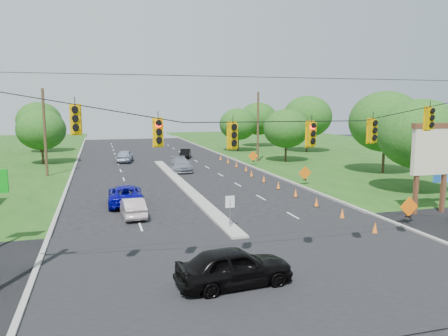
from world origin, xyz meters
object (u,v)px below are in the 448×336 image
object	(u,v)px
black_sedan	(234,267)
blue_pickup	(125,195)
pylon_sign	(434,155)
white_sedan	(133,207)

from	to	relation	value
black_sedan	blue_pickup	bearing A→B (deg)	6.28
black_sedan	pylon_sign	bearing A→B (deg)	-69.55
white_sedan	blue_pickup	size ratio (longest dim) A/B	0.73
pylon_sign	blue_pickup	size ratio (longest dim) A/B	1.16
white_sedan	blue_pickup	world-z (taller)	blue_pickup
pylon_sign	blue_pickup	world-z (taller)	pylon_sign
pylon_sign	black_sedan	bearing A→B (deg)	-154.25
black_sedan	white_sedan	distance (m)	12.83
pylon_sign	white_sedan	world-z (taller)	pylon_sign
white_sedan	blue_pickup	bearing A→B (deg)	-90.21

